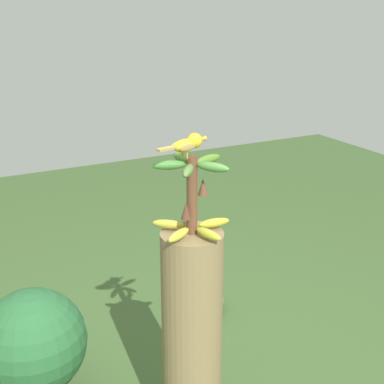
% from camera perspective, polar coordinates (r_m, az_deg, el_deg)
% --- Properties ---
extents(banana_tree, '(0.23, 0.23, 0.92)m').
position_cam_1_polar(banana_tree, '(2.18, -0.00, -15.44)').
color(banana_tree, olive).
rests_on(banana_tree, ground).
extents(banana_bunch, '(0.29, 0.29, 0.29)m').
position_cam_1_polar(banana_bunch, '(1.90, 0.02, -0.43)').
color(banana_bunch, brown).
rests_on(banana_bunch, banana_tree).
extents(perched_bird, '(0.20, 0.07, 0.08)m').
position_cam_1_polar(perched_bird, '(1.84, -0.39, 5.11)').
color(perched_bird, '#C68933').
rests_on(perched_bird, banana_bunch).
extents(garden_rock, '(0.30, 0.30, 0.15)m').
position_cam_1_polar(garden_rock, '(3.19, 0.91, -11.24)').
color(garden_rock, gray).
rests_on(garden_rock, ground).
extents(tropical_shrub, '(0.46, 0.46, 0.55)m').
position_cam_1_polar(tropical_shrub, '(2.52, -16.36, -14.85)').
color(tropical_shrub, brown).
rests_on(tropical_shrub, ground).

